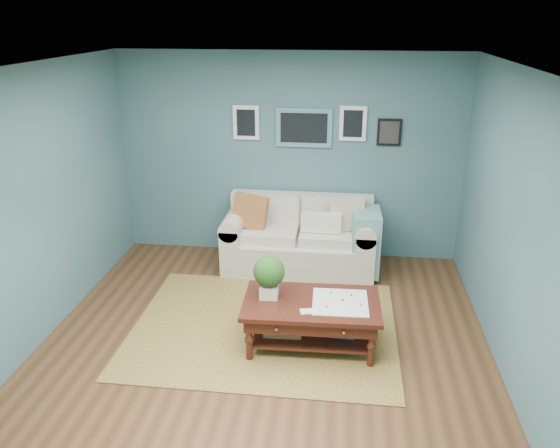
# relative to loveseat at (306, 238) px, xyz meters

# --- Properties ---
(room_shell) EXTENTS (5.00, 5.02, 2.70)m
(room_shell) POSITION_rel_loveseat_xyz_m (-0.27, -1.97, 0.95)
(room_shell) COLOR brown
(room_shell) RESTS_ON ground
(area_rug) EXTENTS (2.76, 2.21, 0.01)m
(area_rug) POSITION_rel_loveseat_xyz_m (-0.32, -1.54, -0.41)
(area_rug) COLOR brown
(area_rug) RESTS_ON ground
(loveseat) EXTENTS (1.97, 0.90, 1.01)m
(loveseat) POSITION_rel_loveseat_xyz_m (0.00, 0.00, 0.00)
(loveseat) COLOR beige
(loveseat) RESTS_ON ground
(coffee_table) EXTENTS (1.36, 0.82, 0.93)m
(coffee_table) POSITION_rel_loveseat_xyz_m (0.12, -1.80, 0.00)
(coffee_table) COLOR #32150B
(coffee_table) RESTS_ON ground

